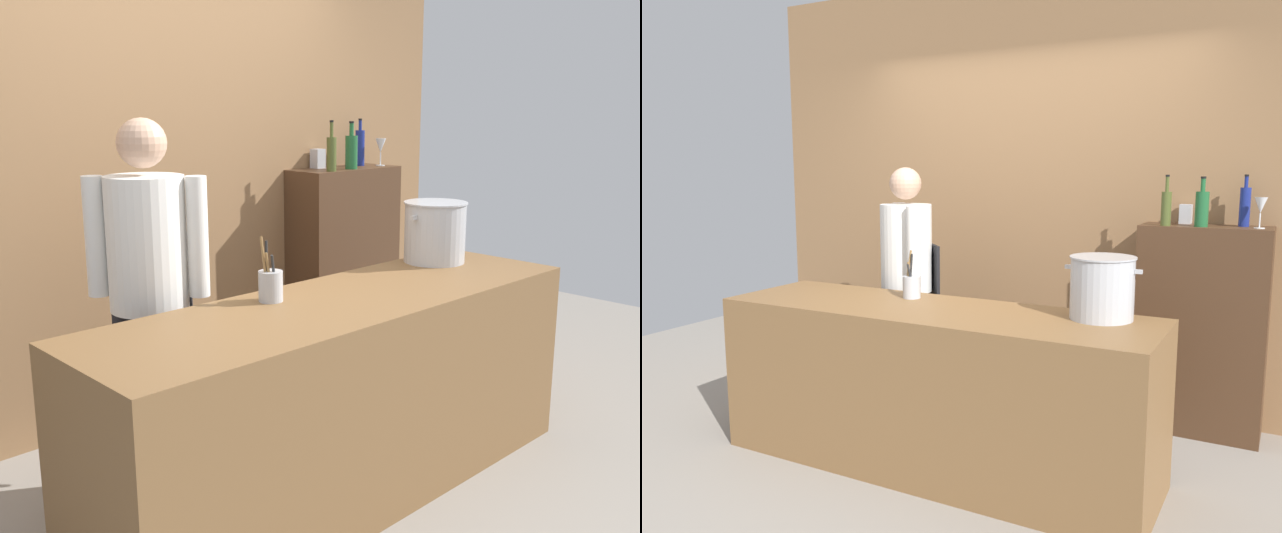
% 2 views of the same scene
% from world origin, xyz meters
% --- Properties ---
extents(ground_plane, '(8.00, 8.00, 0.00)m').
position_xyz_m(ground_plane, '(0.00, 0.00, 0.00)').
color(ground_plane, gray).
extents(brick_back_panel, '(4.40, 0.10, 3.00)m').
position_xyz_m(brick_back_panel, '(0.00, 1.40, 1.50)').
color(brick_back_panel, olive).
rests_on(brick_back_panel, ground_plane).
extents(prep_counter, '(2.44, 0.70, 0.90)m').
position_xyz_m(prep_counter, '(0.00, 0.00, 0.45)').
color(prep_counter, brown).
rests_on(prep_counter, ground_plane).
extents(bar_cabinet, '(0.76, 0.32, 1.31)m').
position_xyz_m(bar_cabinet, '(1.23, 1.19, 0.65)').
color(bar_cabinet, '#472D1C').
rests_on(bar_cabinet, ground_plane).
extents(chef, '(0.44, 0.44, 1.66)m').
position_xyz_m(chef, '(-0.57, 0.63, 0.96)').
color(chef, black).
rests_on(chef, ground_plane).
extents(stockpot_large, '(0.39, 0.33, 0.32)m').
position_xyz_m(stockpot_large, '(0.87, 0.18, 1.06)').
color(stockpot_large, '#B7BABF').
rests_on(stockpot_large, prep_counter).
extents(utensil_crock, '(0.10, 0.10, 0.28)m').
position_xyz_m(utensil_crock, '(-0.26, 0.18, 0.97)').
color(utensil_crock, '#B7BABF').
rests_on(utensil_crock, prep_counter).
extents(wine_bottle_green, '(0.08, 0.08, 0.30)m').
position_xyz_m(wine_bottle_green, '(1.20, 1.11, 1.42)').
color(wine_bottle_green, '#1E592D').
rests_on(wine_bottle_green, bar_cabinet).
extents(wine_bottle_olive, '(0.06, 0.06, 0.31)m').
position_xyz_m(wine_bottle_olive, '(1.00, 1.08, 1.42)').
color(wine_bottle_olive, '#475123').
rests_on(wine_bottle_olive, bar_cabinet).
extents(wine_bottle_cobalt, '(0.06, 0.06, 0.31)m').
position_xyz_m(wine_bottle_cobalt, '(1.43, 1.24, 1.43)').
color(wine_bottle_cobalt, navy).
rests_on(wine_bottle_cobalt, bar_cabinet).
extents(wine_glass_wide, '(0.07, 0.07, 0.18)m').
position_xyz_m(wine_glass_wide, '(1.52, 1.14, 1.43)').
color(wine_glass_wide, silver).
rests_on(wine_glass_wide, bar_cabinet).
extents(spice_tin_silver, '(0.07, 0.07, 0.12)m').
position_xyz_m(spice_tin_silver, '(1.09, 1.29, 1.37)').
color(spice_tin_silver, '#B2B2B7').
rests_on(spice_tin_silver, bar_cabinet).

